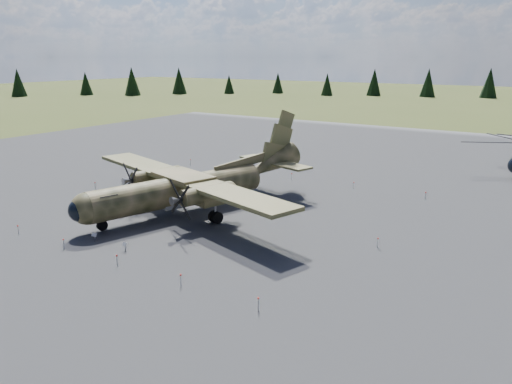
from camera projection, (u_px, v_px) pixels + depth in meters
The scene contains 7 objects.
ground at pixel (211, 214), 47.78m from camera, with size 500.00×500.00×0.00m, color #4B5124.
apron at pixel (266, 191), 55.89m from camera, with size 120.00×120.00×0.04m, color slate.
transport_plane at pixel (192, 183), 48.00m from camera, with size 28.59×25.51×9.55m.
info_placard_left at pixel (94, 236), 40.55m from camera, with size 0.47×0.26×0.70m.
info_placard_right at pixel (125, 245), 38.47m from camera, with size 0.48×0.26×0.71m.
barrier_fence at pixel (207, 208), 47.83m from camera, with size 33.12×29.62×0.85m.
treeline at pixel (249, 169), 44.32m from camera, with size 339.50×340.31×10.98m.
Camera 1 is at (28.33, -35.96, 14.50)m, focal length 35.00 mm.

